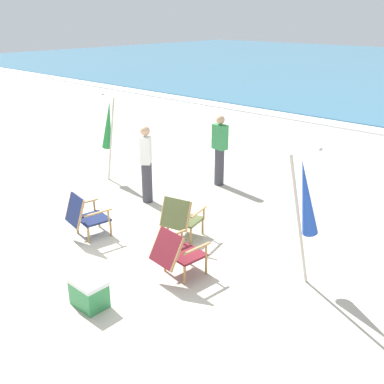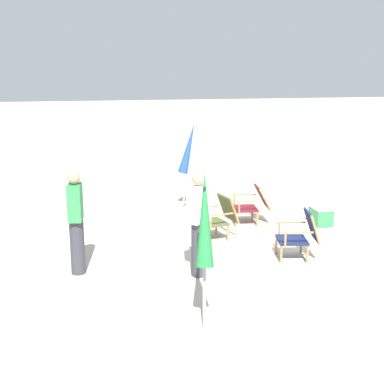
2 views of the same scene
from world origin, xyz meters
TOP-DOWN VIEW (x-y plane):
  - ground_plane at (0.00, 0.00)m, footprint 80.00×80.00m
  - beach_chair_back_right at (0.07, 1.18)m, footprint 0.72×0.80m
  - beach_chair_far_center at (0.86, 0.27)m, footprint 0.65×0.81m
  - beach_chair_back_left at (-1.24, 0.11)m, footprint 0.68×0.76m
  - umbrella_furled_green at (-3.18, 2.21)m, footprint 0.66×0.32m
  - umbrella_furled_blue at (2.32, 1.31)m, footprint 0.38×0.60m
  - person_near_chairs at (-1.17, 3.76)m, footprint 0.36×0.24m
  - person_by_waterline at (-1.64, 1.95)m, footprint 0.37×0.39m
  - cooler_box at (0.48, -1.06)m, footprint 0.49×0.35m

SIDE VIEW (x-z plane):
  - ground_plane at x=0.00m, z-range 0.00..0.00m
  - cooler_box at x=0.48m, z-range 0.00..0.40m
  - beach_chair_far_center at x=0.86m, z-range 0.03..0.82m
  - beach_chair_back_right at x=0.07m, z-range 0.02..0.84m
  - beach_chair_back_left at x=-1.24m, z-range 0.02..0.84m
  - person_near_chairs at x=-1.17m, z-range 0.02..1.65m
  - person_by_waterline at x=-1.64m, z-range 0.02..1.65m
  - umbrella_furled_green at x=-3.18m, z-range 0.32..2.38m
  - umbrella_furled_blue at x=2.32m, z-range 0.32..2.40m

